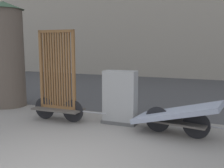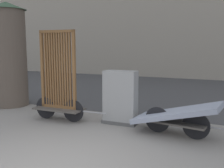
{
  "view_description": "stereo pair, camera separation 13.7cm",
  "coord_description": "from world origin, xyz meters",
  "px_view_note": "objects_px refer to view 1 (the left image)",
  "views": [
    {
      "loc": [
        2.26,
        -3.03,
        1.95
      ],
      "look_at": [
        0.0,
        2.6,
        1.04
      ],
      "focal_mm": 42.0,
      "sensor_mm": 36.0,
      "label": 1
    },
    {
      "loc": [
        2.38,
        -2.97,
        1.95
      ],
      "look_at": [
        0.0,
        2.6,
        1.04
      ],
      "focal_mm": 42.0,
      "sensor_mm": 36.0,
      "label": 2
    }
  ],
  "objects_px": {
    "bike_cart_with_bedframe": "(58,88)",
    "bike_cart_with_mattress": "(176,115)",
    "utility_cabinet": "(120,99)",
    "advertising_column": "(6,54)"
  },
  "relations": [
    {
      "from": "bike_cart_with_mattress",
      "to": "advertising_column",
      "type": "distance_m",
      "value": 5.64
    },
    {
      "from": "advertising_column",
      "to": "bike_cart_with_mattress",
      "type": "bearing_deg",
      "value": -8.74
    },
    {
      "from": "bike_cart_with_bedframe",
      "to": "utility_cabinet",
      "type": "xyz_separation_m",
      "value": [
        1.56,
        0.37,
        -0.25
      ]
    },
    {
      "from": "bike_cart_with_mattress",
      "to": "advertising_column",
      "type": "bearing_deg",
      "value": -179.84
    },
    {
      "from": "bike_cart_with_mattress",
      "to": "utility_cabinet",
      "type": "distance_m",
      "value": 1.49
    },
    {
      "from": "bike_cart_with_bedframe",
      "to": "advertising_column",
      "type": "distance_m",
      "value": 2.7
    },
    {
      "from": "bike_cart_with_bedframe",
      "to": "bike_cart_with_mattress",
      "type": "bearing_deg",
      "value": -0.33
    },
    {
      "from": "utility_cabinet",
      "to": "advertising_column",
      "type": "distance_m",
      "value": 4.17
    },
    {
      "from": "bike_cart_with_bedframe",
      "to": "utility_cabinet",
      "type": "height_order",
      "value": "bike_cart_with_bedframe"
    },
    {
      "from": "utility_cabinet",
      "to": "advertising_column",
      "type": "bearing_deg",
      "value": 173.32
    }
  ]
}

